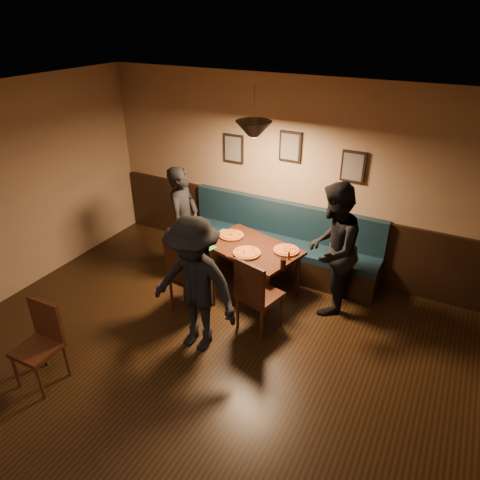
% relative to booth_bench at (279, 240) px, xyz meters
% --- Properties ---
extents(floor, '(7.00, 7.00, 0.00)m').
position_rel_booth_bench_xyz_m(floor, '(0.00, -3.20, -0.50)').
color(floor, black).
rests_on(floor, ground).
extents(ceiling, '(7.00, 7.00, 0.00)m').
position_rel_booth_bench_xyz_m(ceiling, '(0.00, -3.20, 2.30)').
color(ceiling, silver).
rests_on(ceiling, ground).
extents(wall_back, '(6.00, 0.00, 6.00)m').
position_rel_booth_bench_xyz_m(wall_back, '(0.00, 0.30, 0.90)').
color(wall_back, '#8C704F').
rests_on(wall_back, ground).
extents(wainscot, '(5.88, 0.06, 1.00)m').
position_rel_booth_bench_xyz_m(wainscot, '(0.00, 0.27, 0.00)').
color(wainscot, black).
rests_on(wainscot, ground).
extents(booth_bench, '(3.00, 0.60, 1.00)m').
position_rel_booth_bench_xyz_m(booth_bench, '(0.00, 0.00, 0.00)').
color(booth_bench, '#0F232D').
rests_on(booth_bench, ground).
extents(picture_left, '(0.32, 0.04, 0.42)m').
position_rel_booth_bench_xyz_m(picture_left, '(-0.90, 0.27, 1.20)').
color(picture_left, black).
rests_on(picture_left, wall_back).
extents(picture_center, '(0.32, 0.04, 0.42)m').
position_rel_booth_bench_xyz_m(picture_center, '(0.00, 0.27, 1.35)').
color(picture_center, black).
rests_on(picture_center, wall_back).
extents(picture_right, '(0.32, 0.04, 0.42)m').
position_rel_booth_bench_xyz_m(picture_right, '(0.90, 0.27, 1.20)').
color(picture_right, black).
rests_on(picture_right, wall_back).
extents(pendant_lamp, '(0.44, 0.44, 0.25)m').
position_rel_booth_bench_xyz_m(pendant_lamp, '(-0.12, -0.66, 1.75)').
color(pendant_lamp, black).
rests_on(pendant_lamp, ceiling).
extents(dining_table, '(1.43, 1.11, 0.68)m').
position_rel_booth_bench_xyz_m(dining_table, '(-0.12, -0.66, -0.16)').
color(dining_table, black).
rests_on(dining_table, floor).
extents(chair_near_left, '(0.50, 0.50, 1.04)m').
position_rel_booth_bench_xyz_m(chair_near_left, '(-0.60, -1.42, 0.02)').
color(chair_near_left, '#331E0E').
rests_on(chair_near_left, floor).
extents(chair_near_right, '(0.54, 0.54, 1.01)m').
position_rel_booth_bench_xyz_m(chair_near_right, '(0.35, -1.37, 0.00)').
color(chair_near_right, black).
rests_on(chair_near_right, floor).
extents(diner_left, '(0.49, 0.66, 1.66)m').
position_rel_booth_bench_xyz_m(diner_left, '(-1.19, -0.71, 0.33)').
color(diner_left, black).
rests_on(diner_left, floor).
extents(diner_right, '(0.69, 0.87, 1.75)m').
position_rel_booth_bench_xyz_m(diner_right, '(0.96, -0.57, 0.38)').
color(diner_right, black).
rests_on(diner_right, floor).
extents(diner_front, '(1.09, 0.65, 1.66)m').
position_rel_booth_bench_xyz_m(diner_front, '(-0.16, -2.00, 0.33)').
color(diner_front, black).
rests_on(diner_front, floor).
extents(pizza_a, '(0.37, 0.37, 0.04)m').
position_rel_booth_bench_xyz_m(pizza_a, '(-0.51, -0.52, 0.20)').
color(pizza_a, orange).
rests_on(pizza_a, dining_table).
extents(pizza_b, '(0.48, 0.48, 0.04)m').
position_rel_booth_bench_xyz_m(pizza_b, '(-0.09, -0.87, 0.20)').
color(pizza_b, gold).
rests_on(pizza_b, dining_table).
extents(pizza_c, '(0.40, 0.40, 0.04)m').
position_rel_booth_bench_xyz_m(pizza_c, '(0.34, -0.56, 0.20)').
color(pizza_c, orange).
rests_on(pizza_c, dining_table).
extents(soda_glass, '(0.08, 0.08, 0.15)m').
position_rel_booth_bench_xyz_m(soda_glass, '(0.48, -1.00, 0.25)').
color(soda_glass, black).
rests_on(soda_glass, dining_table).
extents(tabasco_bottle, '(0.04, 0.04, 0.13)m').
position_rel_booth_bench_xyz_m(tabasco_bottle, '(0.45, -0.74, 0.24)').
color(tabasco_bottle, '#9F2005').
rests_on(tabasco_bottle, dining_table).
extents(napkin_a, '(0.18, 0.18, 0.01)m').
position_rel_booth_bench_xyz_m(napkin_a, '(-0.67, -0.45, 0.18)').
color(napkin_a, '#227F3E').
rests_on(napkin_a, dining_table).
extents(napkin_b, '(0.21, 0.21, 0.01)m').
position_rel_booth_bench_xyz_m(napkin_b, '(-0.63, -0.95, 0.18)').
color(napkin_b, '#217E32').
rests_on(napkin_b, dining_table).
extents(cutlery_set, '(0.19, 0.04, 0.00)m').
position_rel_booth_bench_xyz_m(cutlery_set, '(-0.14, -1.05, 0.18)').
color(cutlery_set, '#BABABF').
rests_on(cutlery_set, dining_table).
extents(cafe_chair_far, '(0.42, 0.42, 0.93)m').
position_rel_booth_bench_xyz_m(cafe_chair_far, '(-1.29, -3.27, -0.03)').
color(cafe_chair_far, black).
rests_on(cafe_chair_far, floor).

